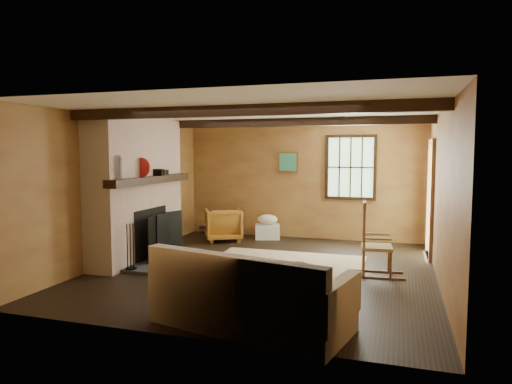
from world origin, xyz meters
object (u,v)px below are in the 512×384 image
at_px(sofa, 249,300).
at_px(laundry_basket, 267,232).
at_px(rocking_chair, 374,244).
at_px(armchair, 223,225).
at_px(fireplace, 138,194).

relative_size(sofa, laundry_basket, 4.38).
bearing_deg(sofa, rocking_chair, 78.87).
xyz_separation_m(rocking_chair, armchair, (-3.08, 1.80, -0.13)).
bearing_deg(armchair, sofa, 86.44).
relative_size(fireplace, laundry_basket, 4.80).
height_order(fireplace, armchair, fireplace).
distance_m(fireplace, sofa, 3.69).
bearing_deg(fireplace, sofa, -40.42).
bearing_deg(rocking_chair, armchair, 54.38).
distance_m(fireplace, armchair, 2.22).
xyz_separation_m(rocking_chair, sofa, (-1.11, -2.46, -0.17)).
distance_m(laundry_basket, armchair, 0.95).
bearing_deg(rocking_chair, fireplace, 86.67).
relative_size(laundry_basket, armchair, 0.69).
height_order(fireplace, rocking_chair, fireplace).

